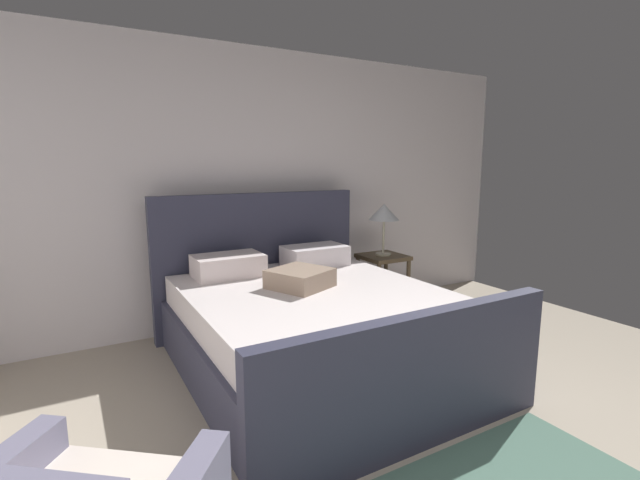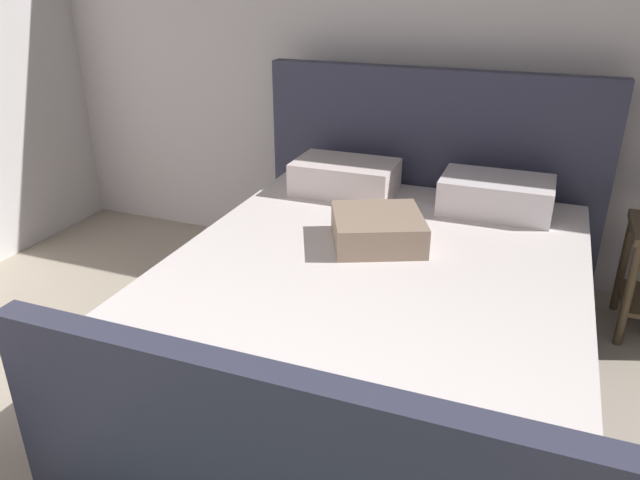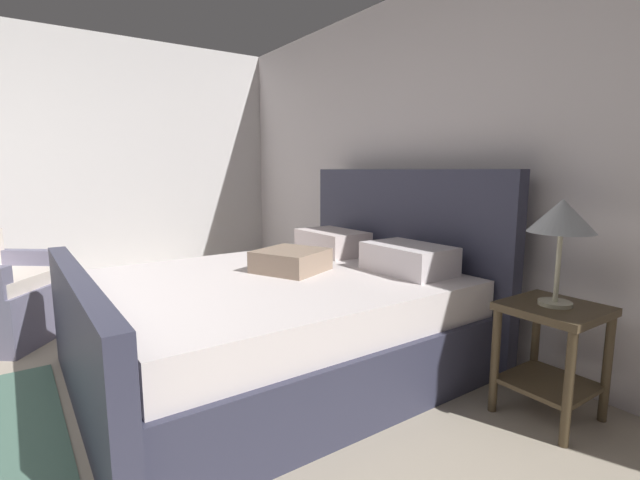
% 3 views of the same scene
% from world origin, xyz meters
% --- Properties ---
extents(wall_back, '(5.86, 0.12, 2.62)m').
position_xyz_m(wall_back, '(0.00, 3.33, 1.31)').
color(wall_back, silver).
rests_on(wall_back, ground).
extents(bed, '(1.97, 2.29, 1.28)m').
position_xyz_m(bed, '(-0.22, 2.05, 0.35)').
color(bed, '#34354A').
rests_on(bed, ground).
extents(nightstand_right, '(0.44, 0.44, 0.60)m').
position_xyz_m(nightstand_right, '(1.08, 2.88, 0.40)').
color(nightstand_right, '#4D3E29').
rests_on(nightstand_right, ground).
extents(table_lamp_right, '(0.32, 0.32, 0.54)m').
position_xyz_m(table_lamp_right, '(1.08, 2.88, 1.04)').
color(table_lamp_right, '#B7B293').
rests_on(table_lamp_right, nightstand_right).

